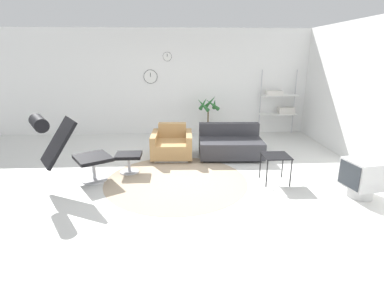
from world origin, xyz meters
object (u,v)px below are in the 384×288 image
at_px(ottoman, 129,159).
at_px(couch_low, 230,145).
at_px(lounge_chair, 65,143).
at_px(armchair_red, 172,145).
at_px(shelf_unit, 280,104).
at_px(crt_television, 362,177).
at_px(potted_plant, 208,119).
at_px(side_table, 276,158).

relative_size(ottoman, couch_low, 0.34).
bearing_deg(lounge_chair, armchair_red, 97.73).
distance_m(lounge_chair, shelf_unit, 5.64).
relative_size(crt_television, potted_plant, 0.54).
height_order(ottoman, potted_plant, potted_plant).
relative_size(lounge_chair, side_table, 2.58).
xyz_separation_m(lounge_chair, ottoman, (0.91, 0.57, -0.48)).
bearing_deg(ottoman, couch_low, 22.32).
relative_size(ottoman, side_table, 0.96).
xyz_separation_m(couch_low, crt_television, (1.68, -2.05, 0.08)).
height_order(crt_television, potted_plant, potted_plant).
bearing_deg(crt_television, lounge_chair, 72.02).
bearing_deg(armchair_red, lounge_chair, 41.61).
distance_m(side_table, potted_plant, 3.14).
bearing_deg(armchair_red, crt_television, 146.73).
bearing_deg(armchair_red, shelf_unit, -146.57).
bearing_deg(potted_plant, shelf_unit, 6.17).
relative_size(armchair_red, couch_low, 0.64).
height_order(lounge_chair, armchair_red, lounge_chair).
height_order(couch_low, shelf_unit, shelf_unit).
distance_m(lounge_chair, side_table, 3.51).
bearing_deg(potted_plant, crt_television, -61.26).
distance_m(lounge_chair, potted_plant, 4.02).
xyz_separation_m(armchair_red, side_table, (1.79, -1.43, 0.18)).
height_order(armchair_red, crt_television, armchair_red).
bearing_deg(lounge_chair, side_table, 57.71).
bearing_deg(side_table, potted_plant, 105.75).
bearing_deg(shelf_unit, ottoman, -144.46).
relative_size(side_table, potted_plant, 0.44).
bearing_deg(potted_plant, side_table, -74.25).
bearing_deg(side_table, shelf_unit, 70.78).
height_order(ottoman, armchair_red, armchair_red).
distance_m(lounge_chair, ottoman, 1.18).
xyz_separation_m(lounge_chair, crt_television, (4.65, -0.64, -0.42)).
relative_size(armchair_red, side_table, 1.79).
distance_m(armchair_red, side_table, 2.30).
bearing_deg(shelf_unit, crt_television, -89.67).
bearing_deg(side_table, couch_low, 110.52).
bearing_deg(ottoman, potted_plant, 54.59).
xyz_separation_m(ottoman, armchair_red, (0.79, 0.85, -0.01)).
xyz_separation_m(ottoman, shelf_unit, (3.71, 2.65, 0.58)).
xyz_separation_m(side_table, shelf_unit, (1.13, 3.23, 0.41)).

